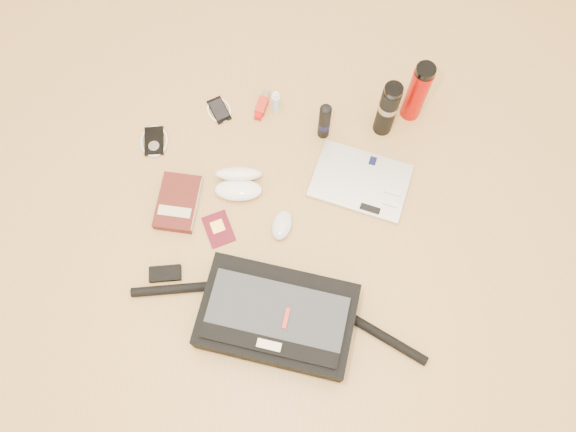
{
  "coord_description": "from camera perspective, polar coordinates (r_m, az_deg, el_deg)",
  "views": [
    {
      "loc": [
        -0.03,
        -0.53,
        1.69
      ],
      "look_at": [
        -0.01,
        0.08,
        0.06
      ],
      "focal_mm": 35.0,
      "sensor_mm": 36.0,
      "label": 1
    }
  ],
  "objects": [
    {
      "name": "book",
      "position": [
        1.84,
        -11.08,
        1.35
      ],
      "size": [
        0.16,
        0.21,
        0.04
      ],
      "rotation": [
        0.0,
        0.0,
        -0.17
      ],
      "color": "#491612",
      "rests_on": "ground"
    },
    {
      "name": "thermos_black",
      "position": [
        1.87,
        10.08,
        10.64
      ],
      "size": [
        0.08,
        0.08,
        0.24
      ],
      "rotation": [
        0.0,
        0.0,
        -0.27
      ],
      "color": "black",
      "rests_on": "ground"
    },
    {
      "name": "aerosol_can",
      "position": [
        1.86,
        3.73,
        9.58
      ],
      "size": [
        0.05,
        0.05,
        0.17
      ],
      "rotation": [
        0.0,
        0.0,
        -0.15
      ],
      "color": "black",
      "rests_on": "ground"
    },
    {
      "name": "messenger_bag",
      "position": [
        1.66,
        -1.19,
        -10.2
      ],
      "size": [
        0.88,
        0.38,
        0.13
      ],
      "rotation": [
        0.0,
        0.0,
        -0.26
      ],
      "color": "black",
      "rests_on": "ground"
    },
    {
      "name": "ipod",
      "position": [
        1.96,
        -13.44,
        7.41
      ],
      "size": [
        0.1,
        0.11,
        0.01
      ],
      "rotation": [
        0.0,
        0.0,
        0.05
      ],
      "color": "black",
      "rests_on": "ground"
    },
    {
      "name": "inhaler",
      "position": [
        1.97,
        -2.64,
        11.2
      ],
      "size": [
        0.06,
        0.11,
        0.03
      ],
      "rotation": [
        0.0,
        0.0,
        -0.32
      ],
      "color": "red",
      "rests_on": "ground"
    },
    {
      "name": "mouse",
      "position": [
        1.78,
        -0.61,
        -0.94
      ],
      "size": [
        0.09,
        0.12,
        0.03
      ],
      "rotation": [
        0.0,
        0.0,
        -0.29
      ],
      "color": "silver",
      "rests_on": "ground"
    },
    {
      "name": "ground",
      "position": [
        1.78,
        0.51,
        -2.96
      ],
      "size": [
        4.0,
        4.0,
        0.0
      ],
      "primitive_type": "plane",
      "color": "tan",
      "rests_on": "ground"
    },
    {
      "name": "spray_bottle",
      "position": [
        1.94,
        -1.21,
        11.43
      ],
      "size": [
        0.04,
        0.04,
        0.11
      ],
      "rotation": [
        0.0,
        0.0,
        -0.23
      ],
      "color": "#AAD5ED",
      "rests_on": "ground"
    },
    {
      "name": "thermos_red",
      "position": [
        1.91,
        13.0,
        12.16
      ],
      "size": [
        0.09,
        0.09,
        0.26
      ],
      "rotation": [
        0.0,
        0.0,
        0.43
      ],
      "color": "#AD0703",
      "rests_on": "ground"
    },
    {
      "name": "phone",
      "position": [
        1.99,
        -7.02,
        10.64
      ],
      "size": [
        0.11,
        0.11,
        0.01
      ],
      "rotation": [
        0.0,
        0.0,
        0.43
      ],
      "color": "black",
      "rests_on": "ground"
    },
    {
      "name": "passport",
      "position": [
        1.8,
        -7.07,
        -1.32
      ],
      "size": [
        0.11,
        0.13,
        0.01
      ],
      "rotation": [
        0.0,
        0.0,
        0.34
      ],
      "color": "#520B18",
      "rests_on": "ground"
    },
    {
      "name": "sunglasses_case",
      "position": [
        1.83,
        -5.04,
        3.44
      ],
      "size": [
        0.16,
        0.13,
        0.09
      ],
      "rotation": [
        0.0,
        0.0,
        -0.05
      ],
      "color": "white",
      "rests_on": "ground"
    },
    {
      "name": "laptop",
      "position": [
        1.86,
        7.41,
        3.48
      ],
      "size": [
        0.36,
        0.31,
        0.03
      ],
      "rotation": [
        0.0,
        0.0,
        -0.36
      ],
      "color": "silver",
      "rests_on": "ground"
    }
  ]
}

